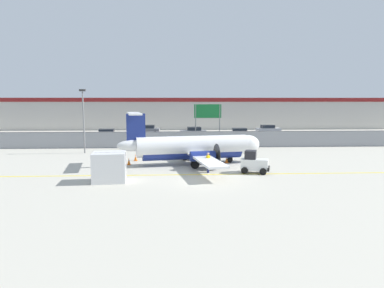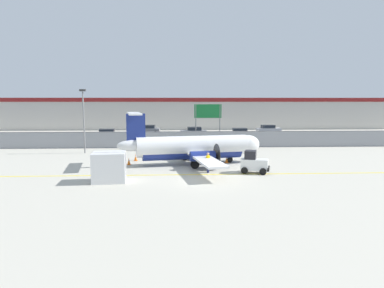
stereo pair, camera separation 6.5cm
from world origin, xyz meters
TOP-DOWN VIEW (x-y plane):
  - ground_plane at (0.00, 2.00)m, footprint 140.00×140.00m
  - perimeter_fence at (0.00, 18.00)m, footprint 98.00×0.10m
  - parking_lot_strip at (0.00, 29.50)m, footprint 98.00×17.00m
  - background_building at (0.00, 47.99)m, footprint 91.00×8.10m
  - commuter_airplane at (-0.74, 6.69)m, footprint 13.80×16.02m
  - baggage_tug at (3.96, 2.44)m, footprint 2.56×1.96m
  - ground_crew_worker at (0.14, 2.75)m, footprint 0.40×0.55m
  - cargo_container at (-7.52, -0.05)m, footprint 2.57×2.21m
  - traffic_cone_near_left at (-7.00, 6.65)m, footprint 0.36×0.36m
  - traffic_cone_near_right at (-6.61, 8.71)m, footprint 0.36×0.36m
  - traffic_cone_far_left at (2.38, 7.21)m, footprint 0.36×0.36m
  - parked_car_0 at (-12.93, 26.97)m, footprint 4.31×2.23m
  - parked_car_1 at (-7.48, 34.95)m, footprint 4.28×2.16m
  - parked_car_2 at (0.31, 30.17)m, footprint 4.27×2.15m
  - parked_car_3 at (7.51, 27.48)m, footprint 4.27×2.16m
  - parked_car_4 at (13.77, 34.13)m, footprint 4.29×2.18m
  - apron_light_pole at (-13.03, 14.08)m, footprint 0.70×0.30m
  - highway_sign at (1.68, 19.75)m, footprint 3.60×0.14m

SIDE VIEW (x-z plane):
  - ground_plane at x=0.00m, z-range 0.00..0.01m
  - parking_lot_strip at x=0.00m, z-range 0.00..0.12m
  - traffic_cone_near_left at x=-7.00m, z-range -0.01..0.63m
  - traffic_cone_near_right at x=-6.61m, z-range -0.01..0.63m
  - traffic_cone_far_left at x=2.38m, z-range -0.01..0.63m
  - baggage_tug at x=3.96m, z-range -0.08..1.80m
  - parked_car_0 at x=-12.93m, z-range 0.10..1.68m
  - parked_car_1 at x=-7.48m, z-range 0.10..1.68m
  - parked_car_2 at x=0.31m, z-range 0.10..1.68m
  - parked_car_3 at x=7.51m, z-range 0.10..1.68m
  - parked_car_4 at x=13.77m, z-range 0.10..1.68m
  - ground_crew_worker at x=0.14m, z-range 0.10..1.80m
  - cargo_container at x=-7.52m, z-range 0.00..2.20m
  - perimeter_fence at x=0.00m, z-range 0.07..2.17m
  - commuter_airplane at x=-0.74m, z-range -0.86..4.06m
  - background_building at x=0.00m, z-range 0.01..6.51m
  - highway_sign at x=1.68m, z-range 1.39..6.89m
  - apron_light_pole at x=-13.03m, z-range 0.67..7.94m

